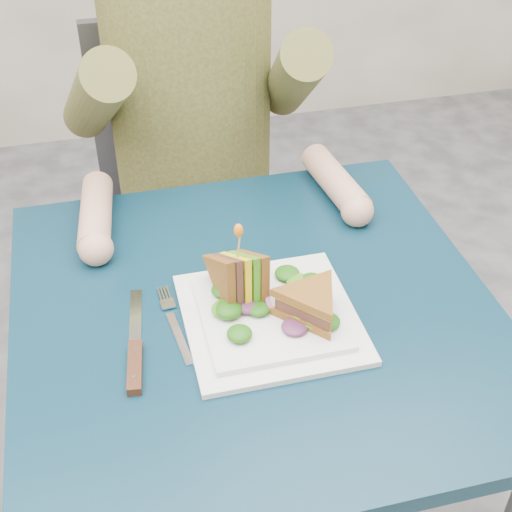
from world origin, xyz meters
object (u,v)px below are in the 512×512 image
object	(u,v)px
sandwich_upright	(239,279)
knife	(135,357)
table	(256,343)
plate	(270,316)
chair	(190,187)
diner	(189,58)
sandwich_flat	(311,304)
fork	(175,326)

from	to	relation	value
sandwich_upright	knife	bearing A→B (deg)	-155.61
table	plate	distance (m)	0.10
chair	diner	xyz separation A→B (m)	(-0.00, -0.11, 0.37)
sandwich_flat	table	bearing A→B (deg)	139.02
sandwich_flat	plate	bearing A→B (deg)	155.56
sandwich_flat	knife	bearing A→B (deg)	-178.22
diner	sandwich_upright	bearing A→B (deg)	-92.46
diner	sandwich_upright	xyz separation A→B (m)	(-0.02, -0.54, -0.13)
table	chair	distance (m)	0.67
table	plate	world-z (taller)	plate
knife	sandwich_flat	bearing A→B (deg)	1.78
plate	sandwich_upright	xyz separation A→B (m)	(-0.04, 0.04, 0.05)
sandwich_upright	sandwich_flat	bearing A→B (deg)	-37.18
chair	plate	xyz separation A→B (m)	(0.01, -0.70, 0.20)
table	sandwich_flat	size ratio (longest dim) A/B	4.40
diner	knife	size ratio (longest dim) A/B	3.36
knife	table	bearing A→B (deg)	19.19
table	knife	size ratio (longest dim) A/B	3.38
sandwich_flat	sandwich_upright	bearing A→B (deg)	142.82
knife	plate	bearing A→B (deg)	9.00
sandwich_flat	sandwich_upright	size ratio (longest dim) A/B	1.16
plate	chair	bearing A→B (deg)	91.15
chair	sandwich_upright	xyz separation A→B (m)	(-0.02, -0.66, 0.24)
sandwich_upright	fork	distance (m)	0.12
chair	knife	xyz separation A→B (m)	(-0.20, -0.73, 0.20)
diner	plate	distance (m)	0.61
table	fork	world-z (taller)	fork
plate	fork	bearing A→B (deg)	171.43
table	fork	size ratio (longest dim) A/B	4.18
chair	sandwich_upright	distance (m)	0.70
fork	sandwich_upright	bearing A→B (deg)	12.44
chair	knife	distance (m)	0.78
chair	diner	size ratio (longest dim) A/B	1.25
sandwich_flat	fork	distance (m)	0.21
fork	knife	world-z (taller)	knife
table	fork	distance (m)	0.15
sandwich_upright	chair	bearing A→B (deg)	87.96
table	sandwich_upright	bearing A→B (deg)	156.63
chair	knife	size ratio (longest dim) A/B	4.19
table	fork	xyz separation A→B (m)	(-0.13, -0.01, 0.08)
table	sandwich_upright	distance (m)	0.14
diner	sandwich_flat	world-z (taller)	diner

